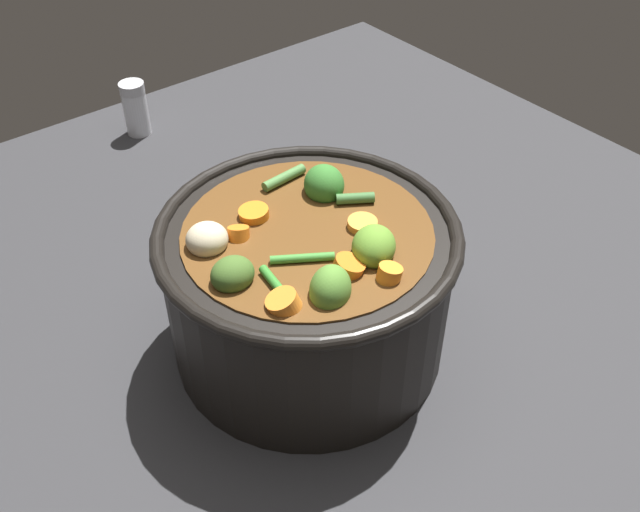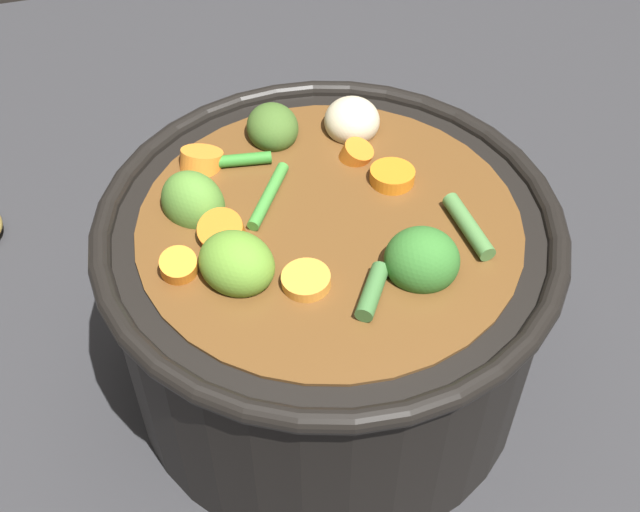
# 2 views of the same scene
# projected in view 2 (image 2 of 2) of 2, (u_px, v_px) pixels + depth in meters

# --- Properties ---
(ground_plane) EXTENTS (1.10, 1.10, 0.00)m
(ground_plane) POSITION_uv_depth(u_px,v_px,m) (328.00, 368.00, 0.56)
(ground_plane) COLOR #2D2D30
(cooking_pot) EXTENTS (0.27, 0.27, 0.17)m
(cooking_pot) POSITION_uv_depth(u_px,v_px,m) (328.00, 296.00, 0.51)
(cooking_pot) COLOR black
(cooking_pot) RESTS_ON ground_plane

